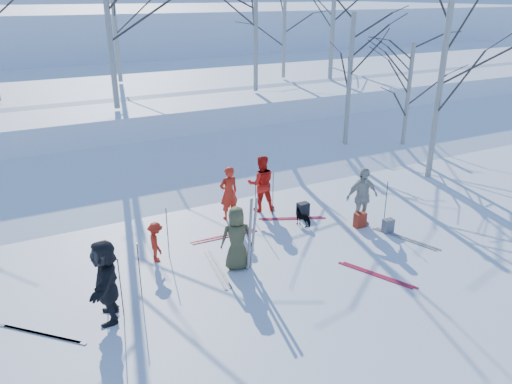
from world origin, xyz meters
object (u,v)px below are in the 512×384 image
skier_red_north (229,193)px  backpack_dark (303,209)px  skier_red_seated (156,242)px  dog (303,217)px  skier_olive_center (237,238)px  backpack_red (360,220)px  backpack_grey (388,226)px  skier_cream_east (362,197)px  skier_redor_behind (261,183)px  skier_grey_west (106,281)px

skier_red_north → backpack_dark: bearing=152.8°
skier_red_seated → dog: size_ratio=1.76×
skier_olive_center → skier_red_seated: size_ratio=1.53×
dog → backpack_red: dog is taller
dog → backpack_dark: (0.36, 0.58, -0.05)m
skier_red_north → backpack_grey: size_ratio=4.24×
skier_cream_east → backpack_dark: (-1.11, 1.31, -0.66)m
skier_cream_east → backpack_red: skier_cream_east is taller
skier_redor_behind → skier_cream_east: bearing=149.4°
skier_redor_behind → backpack_grey: (2.41, -2.98, -0.68)m
skier_redor_behind → backpack_grey: 3.90m
skier_cream_east → skier_grey_west: (-7.35, -1.15, 0.02)m
skier_olive_center → skier_redor_behind: skier_redor_behind is taller
skier_redor_behind → skier_grey_west: skier_grey_west is taller
skier_grey_west → dog: size_ratio=3.02×
backpack_red → backpack_grey: bearing=-52.0°
skier_red_north → backpack_dark: size_ratio=4.03×
backpack_grey → skier_olive_center: bearing=177.5°
skier_olive_center → skier_cream_east: (4.17, 0.53, 0.07)m
backpack_grey → backpack_dark: bearing=126.4°
skier_olive_center → backpack_grey: bearing=-166.6°
skier_red_north → skier_grey_west: bearing=33.4°
skier_cream_east → backpack_dark: 1.84m
skier_red_north → backpack_dark: skier_red_north is taller
skier_red_north → backpack_grey: 4.60m
dog → backpack_red: size_ratio=1.40×
skier_redor_behind → backpack_dark: 1.48m
backpack_red → backpack_grey: (0.49, -0.62, -0.02)m
skier_red_north → skier_cream_east: (3.14, -2.15, 0.06)m
skier_red_north → skier_redor_behind: bearing=-179.4°
skier_grey_west → backpack_grey: size_ratio=4.66×
skier_olive_center → backpack_red: skier_olive_center is taller
skier_olive_center → skier_redor_behind: bearing=-111.8°
skier_olive_center → skier_grey_west: 3.24m
skier_red_north → skier_grey_west: size_ratio=0.91×
skier_grey_west → dog: 6.21m
skier_redor_behind → backpack_red: (1.93, -2.36, -0.66)m
skier_red_north → backpack_grey: (3.54, -2.88, -0.62)m
skier_cream_east → dog: 1.75m
skier_olive_center → skier_redor_behind: size_ratio=0.91×
skier_olive_center → backpack_dark: 3.62m
skier_red_seated → skier_cream_east: size_ratio=0.60×
skier_olive_center → backpack_dark: size_ratio=3.96×
dog → skier_grey_west: bearing=-2.4°
skier_red_north → dog: 2.27m
skier_grey_west → backpack_dark: (6.25, 2.45, -0.69)m
backpack_red → backpack_dark: (-1.01, 1.41, -0.01)m
skier_red_north → backpack_dark: (2.04, -0.85, -0.61)m
skier_olive_center → skier_red_seated: skier_olive_center is taller
skier_red_north → skier_redor_behind: 1.13m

